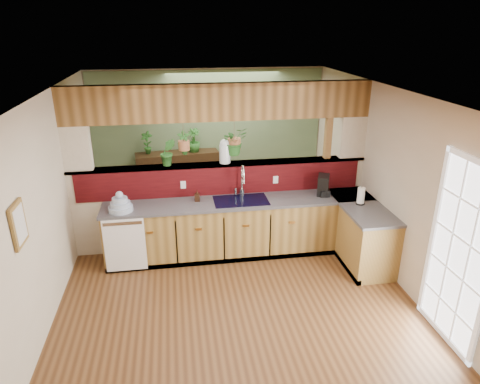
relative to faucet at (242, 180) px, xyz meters
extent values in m
cube|color=#543319|center=(-0.29, -1.13, -1.18)|extent=(4.60, 7.00, 0.01)
cube|color=brown|center=(-0.29, -1.13, 1.42)|extent=(4.60, 7.00, 0.01)
cube|color=beige|center=(-0.29, 2.37, 0.12)|extent=(4.60, 0.02, 2.60)
cube|color=beige|center=(-2.59, -1.13, 0.12)|extent=(0.02, 7.00, 2.60)
cube|color=beige|center=(2.01, -1.13, 0.12)|extent=(0.02, 7.00, 2.60)
cube|color=beige|center=(-0.29, 0.22, -0.50)|extent=(4.60, 0.15, 1.35)
cube|color=#3E080B|center=(-0.29, 0.14, -0.05)|extent=(4.40, 0.02, 0.45)
cube|color=brown|center=(-0.29, 0.22, 0.19)|extent=(4.60, 0.21, 0.04)
cube|color=brown|center=(-0.29, 0.22, 1.15)|extent=(4.60, 0.15, 0.55)
cube|color=beige|center=(-2.39, 0.22, 0.52)|extent=(0.40, 0.15, 0.70)
cube|color=beige|center=(1.81, 0.22, 0.52)|extent=(0.40, 0.15, 0.70)
cube|color=brown|center=(1.41, 0.22, 0.12)|extent=(0.10, 0.10, 2.60)
cube|color=brown|center=(-0.29, 0.22, 0.19)|extent=(4.60, 0.21, 0.04)
cube|color=brown|center=(-0.29, 0.22, 1.15)|extent=(4.60, 0.15, 0.55)
cube|color=#5A734E|center=(-0.29, 2.35, 0.12)|extent=(4.55, 0.02, 2.55)
cube|color=brown|center=(-0.04, -0.15, -0.75)|extent=(4.10, 0.60, 0.86)
cube|color=#444449|center=(-0.04, -0.15, -0.30)|extent=(4.14, 0.64, 0.04)
cube|color=brown|center=(1.71, -0.59, -0.75)|extent=(0.60, 1.48, 0.86)
cube|color=#444449|center=(1.71, -0.59, -0.30)|extent=(0.64, 1.52, 0.04)
cube|color=brown|center=(1.71, -0.15, -0.75)|extent=(0.60, 0.60, 0.86)
cube|color=#444449|center=(1.71, -0.15, -0.30)|extent=(0.64, 0.64, 0.04)
cube|color=black|center=(-0.04, -0.42, -1.14)|extent=(4.10, 0.06, 0.08)
cube|color=black|center=(1.44, -0.59, -1.14)|extent=(0.06, 1.48, 0.08)
cube|color=white|center=(-1.77, -0.46, -0.73)|extent=(0.58, 0.02, 0.82)
cube|color=#B7B7B2|center=(-1.77, -0.48, -0.38)|extent=(0.54, 0.01, 0.05)
cube|color=black|center=(-0.04, -0.15, -0.29)|extent=(0.82, 0.50, 0.03)
cube|color=black|center=(-0.23, -0.15, -0.38)|extent=(0.34, 0.40, 0.16)
cube|color=black|center=(0.15, -0.15, -0.38)|extent=(0.34, 0.40, 0.16)
cube|color=white|center=(1.98, -2.43, -0.13)|extent=(0.06, 1.02, 2.16)
cube|color=brown|center=(-2.57, -1.93, 0.37)|extent=(0.03, 0.35, 0.45)
cube|color=silver|center=(-2.55, -1.93, 0.37)|extent=(0.01, 0.27, 0.37)
cylinder|color=#B7B7B2|center=(0.00, 0.05, -0.22)|extent=(0.08, 0.08, 0.11)
cylinder|color=#B7B7B2|center=(0.00, 0.05, -0.03)|extent=(0.03, 0.03, 0.31)
torus|color=#B7B7B2|center=(0.00, -0.03, 0.13)|extent=(0.22, 0.06, 0.22)
cylinder|color=#B7B7B2|center=(0.00, -0.13, 0.05)|extent=(0.03, 0.03, 0.13)
cylinder|color=#B7B7B2|center=(-0.09, 0.05, -0.20)|extent=(0.03, 0.03, 0.11)
cylinder|color=#9BADC9|center=(-1.80, -0.26, -0.24)|extent=(0.35, 0.35, 0.08)
cylinder|color=#9BADC9|center=(-1.80, -0.26, -0.17)|extent=(0.28, 0.28, 0.06)
cylinder|color=#9BADC9|center=(-1.80, -0.26, -0.10)|extent=(0.22, 0.22, 0.06)
sphere|color=#9BADC9|center=(-1.80, -0.26, -0.03)|extent=(0.11, 0.11, 0.11)
imported|color=#392114|center=(-0.70, -0.07, -0.19)|extent=(0.08, 0.09, 0.17)
cube|color=black|center=(1.27, -0.10, -0.12)|extent=(0.17, 0.27, 0.31)
cube|color=black|center=(1.27, -0.20, -0.23)|extent=(0.15, 0.10, 0.10)
cylinder|color=silver|center=(1.27, -0.17, -0.18)|extent=(0.08, 0.08, 0.08)
cylinder|color=black|center=(1.69, -0.56, -0.27)|extent=(0.13, 0.13, 0.02)
cylinder|color=#B7B7B2|center=(1.69, -0.56, -0.14)|extent=(0.02, 0.02, 0.28)
cylinder|color=white|center=(1.69, -0.56, -0.14)|extent=(0.11, 0.11, 0.24)
cylinder|color=silver|center=(-0.23, 0.22, 0.35)|extent=(0.17, 0.17, 0.28)
sphere|color=silver|center=(-0.23, 0.22, 0.51)|extent=(0.15, 0.15, 0.15)
imported|color=#21541D|center=(-1.09, 0.22, 0.42)|extent=(0.25, 0.20, 0.42)
cylinder|color=brown|center=(-0.85, 0.22, 0.73)|extent=(0.01, 0.01, 0.29)
cylinder|color=brown|center=(-0.85, 0.22, 0.52)|extent=(0.17, 0.17, 0.14)
imported|color=#21541D|center=(-0.85, 0.22, 0.74)|extent=(0.21, 0.16, 0.36)
cylinder|color=brown|center=(-0.08, 0.22, 0.72)|extent=(0.01, 0.01, 0.30)
cylinder|color=brown|center=(-0.08, 0.22, 0.51)|extent=(0.20, 0.20, 0.17)
imported|color=#21541D|center=(-0.08, 0.22, 0.76)|extent=(0.48, 0.45, 0.42)
cube|color=black|center=(-0.95, 2.12, -0.68)|extent=(1.65, 0.61, 1.07)
imported|color=#21541D|center=(-1.51, 2.12, 0.08)|extent=(0.27, 0.23, 0.44)
imported|color=#21541D|center=(-0.61, 2.12, 0.09)|extent=(0.32, 0.32, 0.46)
imported|color=#21541D|center=(0.45, 1.22, -0.81)|extent=(0.80, 0.75, 0.73)
camera|label=1|loc=(-0.99, -6.04, 2.24)|focal=32.00mm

